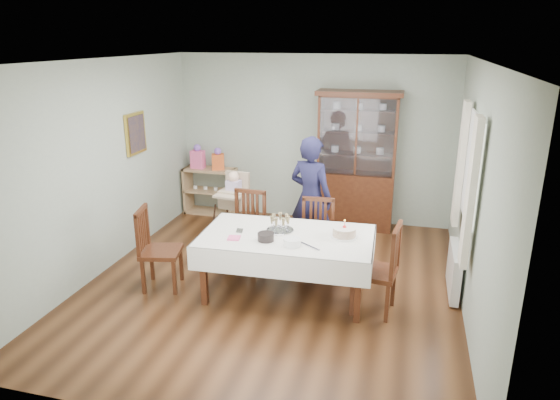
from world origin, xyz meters
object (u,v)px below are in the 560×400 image
(china_cabinet, at_px, (357,159))
(dining_table, at_px, (287,264))
(high_chair, at_px, (235,216))
(sideboard, at_px, (210,191))
(chair_far_left, at_px, (246,245))
(chair_end_left, at_px, (161,264))
(birthday_cake, at_px, (344,232))
(gift_bag_pink, at_px, (198,158))
(chair_end_right, at_px, (375,286))
(woman, at_px, (311,198))
(champagne_tray, at_px, (280,226))
(chair_far_right, at_px, (316,252))
(gift_bag_orange, at_px, (218,160))

(china_cabinet, bearing_deg, dining_table, -101.80)
(dining_table, bearing_deg, high_chair, 130.57)
(sideboard, bearing_deg, china_cabinet, -0.49)
(chair_far_left, bearing_deg, chair_end_left, -132.11)
(birthday_cake, distance_m, gift_bag_pink, 3.69)
(chair_far_left, bearing_deg, sideboard, 127.22)
(chair_end_right, bearing_deg, dining_table, -89.85)
(sideboard, height_order, birthday_cake, birthday_cake)
(chair_far_left, bearing_deg, high_chair, 123.45)
(china_cabinet, bearing_deg, gift_bag_pink, 179.97)
(woman, xyz_separation_m, high_chair, (-1.17, 0.18, -0.42))
(chair_end_left, xyz_separation_m, champagne_tray, (1.43, 0.31, 0.52))
(chair_far_right, height_order, chair_end_left, chair_end_left)
(sideboard, relative_size, gift_bag_pink, 2.16)
(china_cabinet, height_order, chair_far_right, china_cabinet)
(birthday_cake, height_order, gift_bag_orange, gift_bag_orange)
(chair_far_right, xyz_separation_m, champagne_tray, (-0.34, -0.54, 0.53))
(dining_table, distance_m, chair_end_left, 1.55)
(chair_far_right, distance_m, champagne_tray, 0.82)
(dining_table, relative_size, china_cabinet, 0.94)
(high_chair, bearing_deg, champagne_tray, -43.53)
(gift_bag_pink, distance_m, gift_bag_orange, 0.37)
(gift_bag_orange, bearing_deg, sideboard, 173.38)
(high_chair, distance_m, birthday_cake, 2.16)
(dining_table, bearing_deg, gift_bag_orange, 126.15)
(chair_far_left, relative_size, gift_bag_orange, 2.71)
(chair_end_left, bearing_deg, birthday_cake, -94.34)
(chair_far_left, xyz_separation_m, birthday_cake, (1.36, -0.49, 0.51))
(birthday_cake, distance_m, gift_bag_orange, 3.42)
(chair_end_right, bearing_deg, chair_far_left, -105.42)
(chair_far_right, distance_m, chair_end_right, 1.12)
(chair_far_right, distance_m, birthday_cake, 0.86)
(chair_end_left, relative_size, high_chair, 0.91)
(sideboard, height_order, chair_end_left, chair_end_left)
(woman, distance_m, gift_bag_pink, 2.62)
(china_cabinet, distance_m, sideboard, 2.60)
(sideboard, xyz_separation_m, chair_end_left, (0.45, -2.71, -0.10))
(birthday_cake, bearing_deg, gift_bag_orange, 136.08)
(dining_table, xyz_separation_m, woman, (0.06, 1.12, 0.47))
(dining_table, height_order, champagne_tray, champagne_tray)
(china_cabinet, distance_m, chair_end_left, 3.48)
(chair_far_left, relative_size, woman, 0.59)
(woman, bearing_deg, gift_bag_orange, -16.46)
(chair_far_left, bearing_deg, gift_bag_pink, 131.42)
(dining_table, height_order, china_cabinet, china_cabinet)
(dining_table, relative_size, chair_far_right, 2.09)
(sideboard, xyz_separation_m, woman, (2.04, -1.38, 0.46))
(chair_far_right, relative_size, birthday_cake, 3.16)
(champagne_tray, bearing_deg, woman, 80.74)
(sideboard, distance_m, birthday_cake, 3.58)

